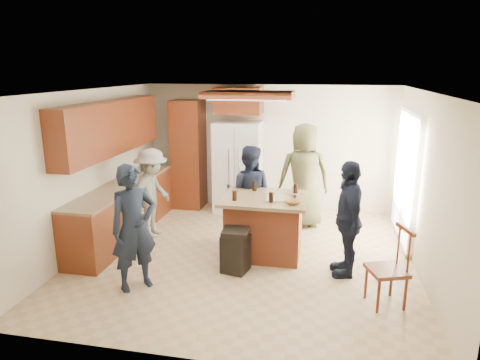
% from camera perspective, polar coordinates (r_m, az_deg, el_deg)
% --- Properties ---
extents(person_front_left, '(0.74, 0.75, 1.66)m').
position_cam_1_polar(person_front_left, '(5.67, -13.98, -6.21)').
color(person_front_left, black).
rests_on(person_front_left, ground).
extents(person_behind_left, '(0.79, 0.49, 1.60)m').
position_cam_1_polar(person_behind_left, '(7.12, 1.17, -1.71)').
color(person_behind_left, black).
rests_on(person_behind_left, ground).
extents(person_behind_right, '(1.02, 0.77, 1.89)m').
position_cam_1_polar(person_behind_right, '(7.74, 8.53, 0.58)').
color(person_behind_right, '#414427').
rests_on(person_behind_right, ground).
extents(person_side_right, '(0.61, 1.01, 1.63)m').
position_cam_1_polar(person_side_right, '(6.05, 14.18, -5.03)').
color(person_side_right, black).
rests_on(person_side_right, ground).
extents(person_counter, '(0.57, 1.03, 1.53)m').
position_cam_1_polar(person_counter, '(7.39, -11.65, -1.72)').
color(person_counter, gray).
rests_on(person_counter, ground).
extents(left_cabinetry, '(0.64, 3.00, 2.30)m').
position_cam_1_polar(left_cabinetry, '(7.47, -15.82, -0.26)').
color(left_cabinetry, maroon).
rests_on(left_cabinetry, ground).
extents(back_wall_units, '(1.80, 0.60, 2.45)m').
position_cam_1_polar(back_wall_units, '(8.68, -5.23, 5.14)').
color(back_wall_units, maroon).
rests_on(back_wall_units, ground).
extents(refrigerator, '(0.90, 0.76, 1.80)m').
position_cam_1_polar(refrigerator, '(8.51, -0.25, 1.72)').
color(refrigerator, white).
rests_on(refrigerator, ground).
extents(kitchen_island, '(1.28, 1.03, 0.93)m').
position_cam_1_polar(kitchen_island, '(6.60, 3.25, -6.07)').
color(kitchen_island, '#A94A2B').
rests_on(kitchen_island, ground).
extents(island_items, '(1.04, 0.74, 0.15)m').
position_cam_1_polar(island_items, '(6.34, 5.16, -2.28)').
color(island_items, silver).
rests_on(island_items, kitchen_island).
extents(trash_bin, '(0.41, 0.41, 0.63)m').
position_cam_1_polar(trash_bin, '(6.12, -0.60, -9.33)').
color(trash_bin, black).
rests_on(trash_bin, ground).
extents(spindle_chair, '(0.54, 0.54, 0.99)m').
position_cam_1_polar(spindle_chair, '(5.56, 19.18, -11.28)').
color(spindle_chair, maroon).
rests_on(spindle_chair, ground).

